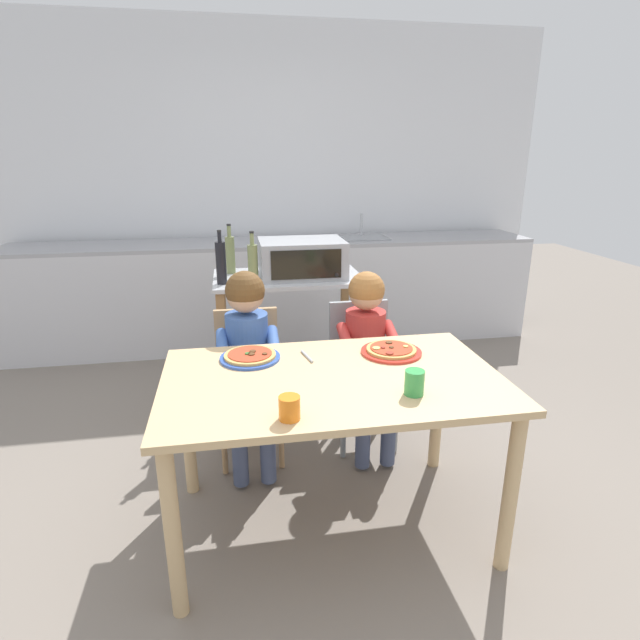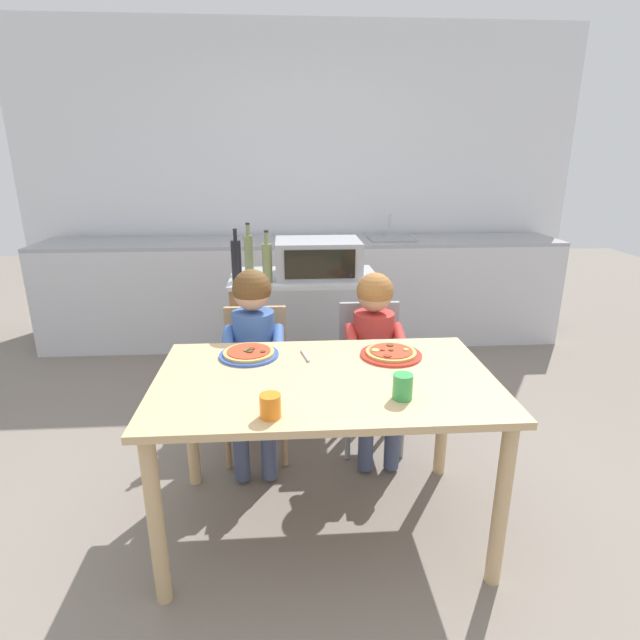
{
  "view_description": "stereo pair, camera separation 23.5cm",
  "coord_description": "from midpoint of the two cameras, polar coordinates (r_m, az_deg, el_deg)",
  "views": [
    {
      "loc": [
        -0.39,
        -1.9,
        1.63
      ],
      "look_at": [
        0.0,
        0.3,
        0.89
      ],
      "focal_mm": 28.59,
      "sensor_mm": 36.0,
      "label": 1
    },
    {
      "loc": [
        -0.15,
        -1.93,
        1.63
      ],
      "look_at": [
        0.0,
        0.3,
        0.89
      ],
      "focal_mm": 28.59,
      "sensor_mm": 36.0,
      "label": 2
    }
  ],
  "objects": [
    {
      "name": "child_in_blue_striped_shirt",
      "position": [
        2.65,
        -4.97,
        -2.66
      ],
      "size": [
        0.32,
        0.42,
        1.05
      ],
      "color": "#424C6B",
      "rests_on": "ground"
    },
    {
      "name": "toaster_oven",
      "position": [
        3.26,
        1.83,
        6.94
      ],
      "size": [
        0.53,
        0.4,
        0.23
      ],
      "color": "#999BA0",
      "rests_on": "kitchen_island_cart"
    },
    {
      "name": "drinking_cup_green",
      "position": [
        1.97,
        12.66,
        -7.36
      ],
      "size": [
        0.08,
        0.08,
        0.1
      ],
      "primitive_type": "cylinder",
      "color": "green",
      "rests_on": "dining_table"
    },
    {
      "name": "pizza_plate_red_rimmed",
      "position": [
        2.36,
        10.78,
        -3.75
      ],
      "size": [
        0.28,
        0.28,
        0.03
      ],
      "color": "red",
      "rests_on": "dining_table"
    },
    {
      "name": "dining_chair_left",
      "position": [
        2.84,
        -4.83,
        -5.69
      ],
      "size": [
        0.36,
        0.36,
        0.81
      ],
      "color": "tan",
      "rests_on": "ground"
    },
    {
      "name": "drinking_cup_orange",
      "position": [
        1.8,
        -1.83,
        -9.68
      ],
      "size": [
        0.08,
        0.08,
        0.09
      ],
      "primitive_type": "cylinder",
      "color": "orange",
      "rests_on": "dining_table"
    },
    {
      "name": "bottle_brown_beer",
      "position": [
        3.4,
        -6.02,
        7.56
      ],
      "size": [
        0.06,
        0.06,
        0.32
      ],
      "color": "olive",
      "rests_on": "kitchen_island_cart"
    },
    {
      "name": "ground_plane",
      "position": [
        3.46,
        1.0,
        -9.86
      ],
      "size": [
        11.3,
        11.3,
        0.0
      ],
      "primitive_type": "plane",
      "color": "slate"
    },
    {
      "name": "pizza_plate_blue_rimmed",
      "position": [
        2.33,
        -5.12,
        -3.82
      ],
      "size": [
        0.27,
        0.27,
        0.03
      ],
      "color": "#3356B7",
      "rests_on": "dining_table"
    },
    {
      "name": "bottle_clear_vinegar",
      "position": [
        3.12,
        -7.23,
        6.64
      ],
      "size": [
        0.06,
        0.06,
        0.32
      ],
      "color": "black",
      "rests_on": "kitchen_island_cart"
    },
    {
      "name": "bottle_dark_olive_oil",
      "position": [
        3.08,
        -3.77,
        6.49
      ],
      "size": [
        0.06,
        0.06,
        0.32
      ],
      "color": "olive",
      "rests_on": "kitchen_island_cart"
    },
    {
      "name": "child_in_red_shirt",
      "position": [
        2.76,
        8.62,
        -2.47
      ],
      "size": [
        0.32,
        0.42,
        1.01
      ],
      "color": "#424C6B",
      "rests_on": "ground"
    },
    {
      "name": "serving_spoon",
      "position": [
        2.32,
        1.21,
        -4.07
      ],
      "size": [
        0.04,
        0.14,
        0.01
      ],
      "primitive_type": "cylinder",
      "rotation": [
        0.0,
        1.57,
        1.77
      ],
      "color": "#B7BABF",
      "rests_on": "dining_table"
    },
    {
      "name": "back_wall_tiled",
      "position": [
        4.81,
        -0.76,
        14.89
      ],
      "size": [
        4.98,
        0.12,
        2.7
      ],
      "color": "silver",
      "rests_on": "ground"
    },
    {
      "name": "kitchen_island_cart",
      "position": [
        3.37,
        0.23,
        0.11
      ],
      "size": [
        0.94,
        0.58,
        0.88
      ],
      "color": "#B7BABF",
      "rests_on": "ground"
    },
    {
      "name": "dining_chair_right",
      "position": [
        2.94,
        7.96,
        -4.97
      ],
      "size": [
        0.36,
        0.36,
        0.81
      ],
      "color": "gray",
      "rests_on": "ground"
    },
    {
      "name": "kitchen_counter",
      "position": [
        4.55,
        -0.41,
        3.26
      ],
      "size": [
        4.48,
        0.6,
        1.11
      ],
      "color": "silver",
      "rests_on": "ground"
    },
    {
      "name": "dining_table",
      "position": [
        2.17,
        3.69,
        -8.79
      ],
      "size": [
        1.41,
        0.85,
        0.74
      ],
      "color": "tan",
      "rests_on": "ground"
    }
  ]
}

